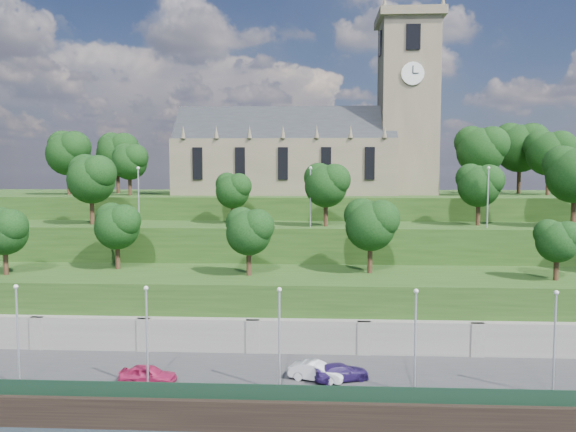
# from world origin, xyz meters

# --- Properties ---
(ground) EXTENTS (320.00, 320.00, 0.00)m
(ground) POSITION_xyz_m (0.00, 0.00, 0.00)
(ground) COLOR #1C252D
(ground) RESTS_ON ground
(promenade) EXTENTS (160.00, 12.00, 2.00)m
(promenade) POSITION_xyz_m (0.00, 6.00, 1.00)
(promenade) COLOR #2D2D30
(promenade) RESTS_ON ground
(quay_wall) EXTENTS (160.00, 0.50, 2.20)m
(quay_wall) POSITION_xyz_m (0.00, -0.05, 1.10)
(quay_wall) COLOR black
(quay_wall) RESTS_ON ground
(fence) EXTENTS (160.00, 0.10, 1.20)m
(fence) POSITION_xyz_m (0.00, 0.60, 2.60)
(fence) COLOR #153020
(fence) RESTS_ON promenade
(retaining_wall) EXTENTS (160.00, 2.10, 5.00)m
(retaining_wall) POSITION_xyz_m (0.00, 11.97, 2.50)
(retaining_wall) COLOR slate
(retaining_wall) RESTS_ON ground
(embankment_lower) EXTENTS (160.00, 12.00, 8.00)m
(embankment_lower) POSITION_xyz_m (0.00, 18.00, 4.00)
(embankment_lower) COLOR #1E3B13
(embankment_lower) RESTS_ON ground
(embankment_upper) EXTENTS (160.00, 10.00, 12.00)m
(embankment_upper) POSITION_xyz_m (0.00, 29.00, 6.00)
(embankment_upper) COLOR #1E3B13
(embankment_upper) RESTS_ON ground
(hilltop) EXTENTS (160.00, 32.00, 15.00)m
(hilltop) POSITION_xyz_m (0.00, 50.00, 7.50)
(hilltop) COLOR #1E3B13
(hilltop) RESTS_ON ground
(church) EXTENTS (38.60, 12.35, 27.60)m
(church) POSITION_xyz_m (0.79, 45.98, 22.52)
(church) COLOR brown
(church) RESTS_ON hilltop
(trees_lower) EXTENTS (68.06, 8.81, 7.66)m
(trees_lower) POSITION_xyz_m (1.28, 18.32, 12.83)
(trees_lower) COLOR #331E14
(trees_lower) RESTS_ON embankment_lower
(trees_upper) EXTENTS (62.92, 8.23, 9.35)m
(trees_upper) POSITION_xyz_m (5.91, 27.87, 17.57)
(trees_upper) COLOR #331E14
(trees_upper) RESTS_ON embankment_upper
(trees_hilltop) EXTENTS (76.15, 16.12, 10.92)m
(trees_hilltop) POSITION_xyz_m (5.07, 45.19, 21.60)
(trees_hilltop) COLOR #331E14
(trees_hilltop) RESTS_ON hilltop
(lamp_posts_promenade) EXTENTS (60.36, 0.36, 7.86)m
(lamp_posts_promenade) POSITION_xyz_m (-2.00, 2.50, 6.54)
(lamp_posts_promenade) COLOR #B2B2B7
(lamp_posts_promenade) RESTS_ON promenade
(lamp_posts_upper) EXTENTS (40.36, 0.36, 6.95)m
(lamp_posts_upper) POSITION_xyz_m (0.00, 26.00, 16.07)
(lamp_posts_upper) COLOR #B2B2B7
(lamp_posts_upper) RESTS_ON embankment_upper
(car_left) EXTENTS (4.47, 1.99, 1.49)m
(car_left) POSITION_xyz_m (-12.21, 3.27, 2.75)
(car_left) COLOR #A81C4A
(car_left) RESTS_ON promenade
(car_middle) EXTENTS (4.62, 2.80, 1.44)m
(car_middle) POSITION_xyz_m (0.79, 4.75, 2.72)
(car_middle) COLOR silver
(car_middle) RESTS_ON promenade
(car_right) EXTENTS (4.87, 3.22, 1.31)m
(car_right) POSITION_xyz_m (2.68, 4.85, 2.66)
(car_right) COLOR #24164E
(car_right) RESTS_ON promenade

